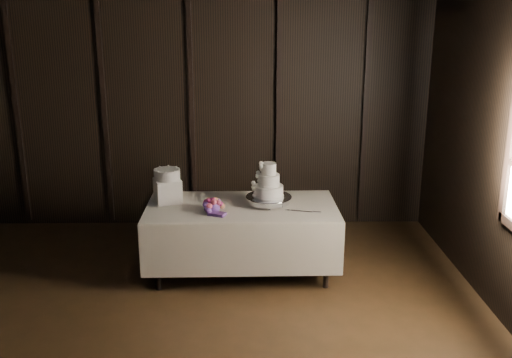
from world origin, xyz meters
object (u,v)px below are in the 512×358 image
(small_cake, at_px, (167,174))
(bouquet, at_px, (213,206))
(display_table, at_px, (242,236))
(cake_stand, at_px, (269,201))
(wedding_cake, at_px, (266,184))
(box_pedestal, at_px, (168,191))

(small_cake, bearing_deg, bouquet, -32.67)
(display_table, height_order, small_cake, small_cake)
(cake_stand, height_order, small_cake, small_cake)
(wedding_cake, bearing_deg, cake_stand, 31.07)
(display_table, xyz_separation_m, box_pedestal, (-0.79, 0.14, 0.47))
(cake_stand, height_order, box_pedestal, box_pedestal)
(display_table, distance_m, bouquet, 0.53)
(wedding_cake, height_order, bouquet, wedding_cake)
(cake_stand, relative_size, bouquet, 1.28)
(bouquet, bearing_deg, cake_stand, 19.95)
(display_table, distance_m, cake_stand, 0.48)
(cake_stand, relative_size, wedding_cake, 1.34)
(bouquet, xyz_separation_m, small_cake, (-0.49, 0.32, 0.24))
(display_table, distance_m, wedding_cake, 0.63)
(cake_stand, distance_m, wedding_cake, 0.19)
(wedding_cake, relative_size, box_pedestal, 1.39)
(bouquet, bearing_deg, wedding_cake, 19.44)
(cake_stand, distance_m, small_cake, 1.11)
(box_pedestal, bearing_deg, wedding_cake, -6.73)
(display_table, relative_size, box_pedestal, 7.71)
(cake_stand, xyz_separation_m, box_pedestal, (-1.07, 0.11, 0.08))
(display_table, height_order, bouquet, bouquet)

